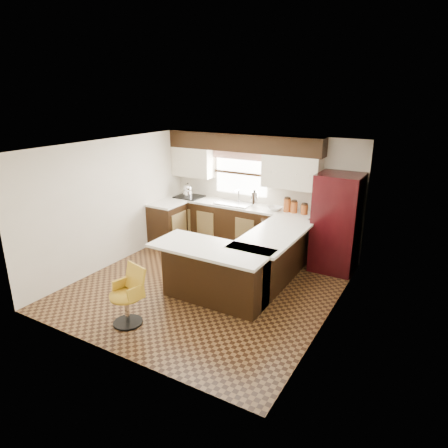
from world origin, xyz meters
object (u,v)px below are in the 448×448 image
Objects in this scene: peninsula_return at (215,274)px; bar_chair at (126,297)px; refrigerator at (337,223)px; peninsula_long at (270,260)px.

peninsula_return reaches higher than bar_chair.
bar_chair is at bearing -121.25° from refrigerator.
peninsula_long is at bearing 74.99° from bar_chair.
peninsula_return is 2.56m from refrigerator.
refrigerator reaches higher than bar_chair.
peninsula_return is (-0.53, -0.97, 0.00)m from peninsula_long.
refrigerator is at bearing 56.18° from peninsula_long.
refrigerator reaches higher than peninsula_return.
peninsula_long is at bearing 61.70° from peninsula_return.
refrigerator is 3.99m from bar_chair.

